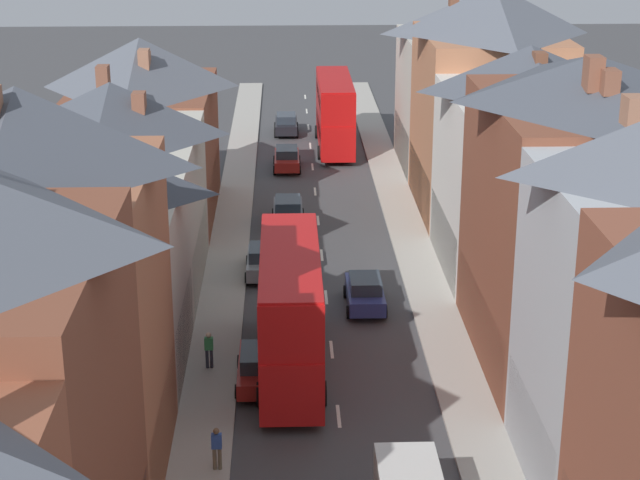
{
  "coord_description": "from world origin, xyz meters",
  "views": [
    {
      "loc": [
        -1.98,
        -12.55,
        20.11
      ],
      "look_at": [
        -0.16,
        40.14,
        1.54
      ],
      "focal_mm": 60.0,
      "sensor_mm": 36.0,
      "label": 1
    }
  ],
  "objects_px": {
    "car_mid_black": "(286,124)",
    "car_mid_white": "(264,261)",
    "double_decker_bus_mid_street": "(290,309)",
    "car_parked_right_b": "(287,158)",
    "car_parked_left_a": "(289,256)",
    "pedestrian_far_left": "(209,348)",
    "car_parked_left_b": "(259,366)",
    "car_parked_right_a": "(288,212)",
    "double_decker_bus_lead": "(335,112)",
    "pedestrian_mid_right": "(217,446)",
    "car_near_silver": "(365,292)"
  },
  "relations": [
    {
      "from": "car_near_silver",
      "to": "car_mid_white",
      "type": "bearing_deg",
      "value": 137.66
    },
    {
      "from": "car_parked_right_a",
      "to": "pedestrian_mid_right",
      "type": "xyz_separation_m",
      "value": [
        -2.64,
        -27.0,
        0.18
      ]
    },
    {
      "from": "car_parked_left_b",
      "to": "pedestrian_mid_right",
      "type": "distance_m",
      "value": 6.86
    },
    {
      "from": "car_parked_right_a",
      "to": "car_mid_black",
      "type": "bearing_deg",
      "value": 90.0
    },
    {
      "from": "double_decker_bus_lead",
      "to": "double_decker_bus_mid_street",
      "type": "xyz_separation_m",
      "value": [
        -3.6,
        -37.08,
        0.0
      ]
    },
    {
      "from": "car_parked_right_a",
      "to": "car_mid_black",
      "type": "xyz_separation_m",
      "value": [
        0.0,
        22.72,
        -0.04
      ]
    },
    {
      "from": "car_mid_black",
      "to": "pedestrian_mid_right",
      "type": "xyz_separation_m",
      "value": [
        -2.64,
        -49.72,
        0.22
      ]
    },
    {
      "from": "double_decker_bus_mid_street",
      "to": "car_parked_left_a",
      "type": "height_order",
      "value": "double_decker_bus_mid_street"
    },
    {
      "from": "car_parked_left_a",
      "to": "car_parked_left_b",
      "type": "xyz_separation_m",
      "value": [
        -1.3,
        -12.91,
        -0.01
      ]
    },
    {
      "from": "car_near_silver",
      "to": "car_parked_right_a",
      "type": "relative_size",
      "value": 0.94
    },
    {
      "from": "double_decker_bus_mid_street",
      "to": "car_near_silver",
      "type": "distance_m",
      "value": 7.86
    },
    {
      "from": "car_mid_white",
      "to": "double_decker_bus_mid_street",
      "type": "bearing_deg",
      "value": -83.4
    },
    {
      "from": "double_decker_bus_mid_street",
      "to": "car_mid_black",
      "type": "bearing_deg",
      "value": 89.99
    },
    {
      "from": "car_parked_right_a",
      "to": "pedestrian_mid_right",
      "type": "distance_m",
      "value": 27.13
    },
    {
      "from": "double_decker_bus_mid_street",
      "to": "pedestrian_mid_right",
      "type": "bearing_deg",
      "value": -108.57
    },
    {
      "from": "car_parked_right_a",
      "to": "car_parked_left_b",
      "type": "distance_m",
      "value": 20.32
    },
    {
      "from": "car_near_silver",
      "to": "car_parked_left_a",
      "type": "xyz_separation_m",
      "value": [
        -3.6,
        5.12,
        -0.01
      ]
    },
    {
      "from": "car_mid_white",
      "to": "car_parked_left_a",
      "type": "bearing_deg",
      "value": 26.63
    },
    {
      "from": "double_decker_bus_mid_street",
      "to": "car_parked_right_a",
      "type": "height_order",
      "value": "double_decker_bus_mid_street"
    },
    {
      "from": "double_decker_bus_lead",
      "to": "car_mid_white",
      "type": "xyz_separation_m",
      "value": [
        -4.89,
        -25.93,
        -2.0
      ]
    },
    {
      "from": "double_decker_bus_mid_street",
      "to": "pedestrian_far_left",
      "type": "distance_m",
      "value": 3.85
    },
    {
      "from": "car_near_silver",
      "to": "pedestrian_mid_right",
      "type": "bearing_deg",
      "value": -113.26
    },
    {
      "from": "car_mid_white",
      "to": "pedestrian_mid_right",
      "type": "bearing_deg",
      "value": -94.04
    },
    {
      "from": "car_parked_left_a",
      "to": "car_mid_white",
      "type": "bearing_deg",
      "value": -153.37
    },
    {
      "from": "car_parked_right_a",
      "to": "double_decker_bus_lead",
      "type": "bearing_deg",
      "value": 78.66
    },
    {
      "from": "car_parked_right_b",
      "to": "pedestrian_far_left",
      "type": "xyz_separation_m",
      "value": [
        -3.42,
        -31.29,
        0.22
      ]
    },
    {
      "from": "car_parked_right_b",
      "to": "pedestrian_far_left",
      "type": "height_order",
      "value": "pedestrian_far_left"
    },
    {
      "from": "car_parked_right_b",
      "to": "pedestrian_far_left",
      "type": "relative_size",
      "value": 2.7
    },
    {
      "from": "car_mid_black",
      "to": "car_parked_left_b",
      "type": "distance_m",
      "value": 43.02
    },
    {
      "from": "double_decker_bus_lead",
      "to": "car_mid_black",
      "type": "bearing_deg",
      "value": 126.74
    },
    {
      "from": "double_decker_bus_mid_street",
      "to": "car_mid_black",
      "type": "xyz_separation_m",
      "value": [
        0.01,
        41.89,
        -2.0
      ]
    },
    {
      "from": "car_near_silver",
      "to": "car_parked_right_b",
      "type": "relative_size",
      "value": 0.94
    },
    {
      "from": "car_parked_right_b",
      "to": "pedestrian_mid_right",
      "type": "height_order",
      "value": "pedestrian_mid_right"
    },
    {
      "from": "car_near_silver",
      "to": "car_parked_right_b",
      "type": "distance_m",
      "value": 25.04
    },
    {
      "from": "car_parked_left_b",
      "to": "pedestrian_far_left",
      "type": "relative_size",
      "value": 2.71
    },
    {
      "from": "double_decker_bus_lead",
      "to": "pedestrian_far_left",
      "type": "xyz_separation_m",
      "value": [
        -7.01,
        -36.9,
        -1.78
      ]
    },
    {
      "from": "double_decker_bus_mid_street",
      "to": "car_parked_right_b",
      "type": "bearing_deg",
      "value": 89.98
    },
    {
      "from": "double_decker_bus_lead",
      "to": "double_decker_bus_mid_street",
      "type": "bearing_deg",
      "value": -95.55
    },
    {
      "from": "car_mid_black",
      "to": "car_mid_white",
      "type": "xyz_separation_m",
      "value": [
        -1.3,
        -30.74,
        0.0
      ]
    },
    {
      "from": "double_decker_bus_lead",
      "to": "car_parked_left_a",
      "type": "xyz_separation_m",
      "value": [
        -3.59,
        -25.27,
        -2.0
      ]
    },
    {
      "from": "car_near_silver",
      "to": "car_parked_right_b",
      "type": "bearing_deg",
      "value": 98.27
    },
    {
      "from": "car_parked_left_a",
      "to": "car_parked_left_b",
      "type": "bearing_deg",
      "value": -95.75
    },
    {
      "from": "car_parked_left_a",
      "to": "car_parked_right_a",
      "type": "height_order",
      "value": "car_parked_right_a"
    },
    {
      "from": "car_parked_right_a",
      "to": "car_mid_white",
      "type": "distance_m",
      "value": 8.12
    },
    {
      "from": "car_parked_left_a",
      "to": "car_parked_right_a",
      "type": "xyz_separation_m",
      "value": [
        -0.0,
        7.36,
        0.05
      ]
    },
    {
      "from": "pedestrian_mid_right",
      "to": "double_decker_bus_mid_street",
      "type": "bearing_deg",
      "value": 71.43
    },
    {
      "from": "car_near_silver",
      "to": "car_mid_black",
      "type": "xyz_separation_m",
      "value": [
        -3.6,
        35.2,
        -0.0
      ]
    },
    {
      "from": "car_mid_white",
      "to": "pedestrian_mid_right",
      "type": "height_order",
      "value": "pedestrian_mid_right"
    },
    {
      "from": "double_decker_bus_lead",
      "to": "car_parked_left_b",
      "type": "height_order",
      "value": "double_decker_bus_lead"
    },
    {
      "from": "double_decker_bus_lead",
      "to": "pedestrian_mid_right",
      "type": "distance_m",
      "value": 45.37
    }
  ]
}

